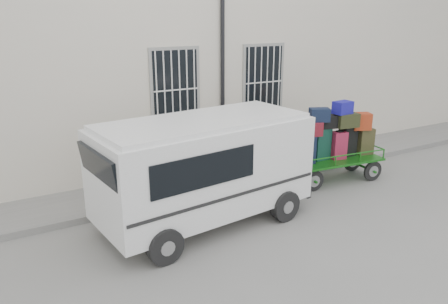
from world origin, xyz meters
TOP-DOWN VIEW (x-y plane):
  - ground at (0.00, 0.00)m, footprint 80.00×80.00m
  - building at (0.00, 5.50)m, footprint 24.00×5.15m
  - sidewalk at (0.00, 2.20)m, footprint 24.00×1.70m
  - luggage_cart at (3.02, 0.70)m, footprint 2.84×1.34m
  - van at (-1.03, 0.17)m, footprint 4.63×2.43m

SIDE VIEW (x-z plane):
  - ground at x=0.00m, z-range 0.00..0.00m
  - sidewalk at x=0.00m, z-range 0.00..0.15m
  - luggage_cart at x=3.02m, z-range 0.01..2.12m
  - van at x=-1.03m, z-range 0.16..2.40m
  - building at x=0.00m, z-range 0.00..6.00m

